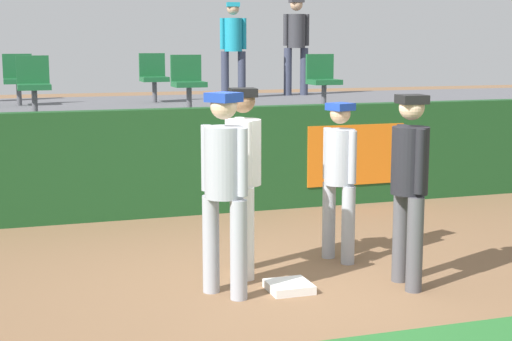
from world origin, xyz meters
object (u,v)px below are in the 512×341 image
player_fielder_home (243,168)px  seat_back_center (153,75)px  player_coach_visitor (339,170)px  seat_back_left (18,77)px  player_runner_visitor (224,180)px  seat_front_center (188,79)px  spectator_capped (233,43)px  player_umpire (409,177)px  seat_front_left (34,82)px  spectator_casual (296,39)px  seat_front_right (322,77)px  first_base (289,287)px

player_fielder_home → seat_back_center: 6.22m
player_coach_visitor → seat_back_left: 6.79m
player_runner_visitor → seat_front_center: size_ratio=2.24×
spectator_capped → player_umpire: bearing=97.6°
seat_back_center → seat_back_left: bearing=180.0°
seat_front_left → seat_back_center: same height
player_fielder_home → seat_back_center: (0.30, 6.18, 0.68)m
player_coach_visitor → spectator_casual: 7.39m
player_umpire → seat_back_left: 7.82m
player_umpire → seat_back_left: size_ratio=2.20×
player_fielder_home → seat_back_center: seat_back_center is taller
player_coach_visitor → spectator_capped: spectator_capped is taller
seat_back_left → seat_back_center: bearing=-0.0°
player_umpire → spectator_capped: (0.53, 7.60, 1.24)m
seat_front_left → spectator_casual: bearing=28.1°
player_umpire → seat_front_left: (-3.15, 5.24, 0.70)m
player_runner_visitor → seat_front_right: seat_front_right is taller
seat_back_left → player_umpire: bearing=-64.8°
seat_back_center → player_coach_visitor: bearing=-82.3°
first_base → player_coach_visitor: (0.87, 0.81, 0.94)m
player_umpire → seat_front_right: size_ratio=2.20×
player_umpire → spectator_capped: bearing=-179.1°
seat_front_right → seat_front_center: bearing=180.0°
seat_front_right → seat_front_left: bearing=-180.0°
first_base → player_umpire: bearing=-10.8°
seat_front_center → seat_back_left: bearing=143.4°
seat_back_left → spectator_casual: size_ratio=0.45×
seat_back_left → spectator_casual: spectator_casual is taller
player_fielder_home → player_umpire: bearing=65.0°
player_runner_visitor → player_umpire: size_ratio=1.02×
player_coach_visitor → player_umpire: (0.26, -1.03, 0.08)m
player_runner_visitor → seat_front_left: seat_front_left is taller
seat_front_right → player_coach_visitor: bearing=-110.6°
spectator_capped → first_base: bearing=88.9°
player_fielder_home → spectator_casual: bearing=162.3°
player_runner_visitor → seat_front_center: bearing=136.9°
first_base → player_runner_visitor: bearing=174.4°
first_base → seat_front_left: (-2.03, 5.03, 1.73)m
seat_back_left → seat_back_center: (2.25, -0.00, -0.00)m
player_runner_visitor → seat_front_left: 5.21m
player_fielder_home → seat_front_right: seat_front_right is taller
player_runner_visitor → seat_front_left: bearing=162.5°
seat_front_center → seat_front_right: bearing=-0.0°
first_base → player_runner_visitor: 1.22m
seat_back_left → seat_front_center: size_ratio=1.00×
spectator_casual → seat_front_center: bearing=47.9°
spectator_capped → seat_back_center: bearing=30.6°
player_fielder_home → spectator_casual: 7.92m
player_fielder_home → seat_front_left: bearing=-150.7°
player_umpire → spectator_capped: size_ratio=1.06×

